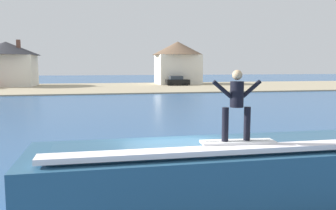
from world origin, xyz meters
name	(u,v)px	position (x,y,z in m)	size (l,w,h in m)	color
ground_plane	(173,199)	(0.00, 0.00, 0.00)	(260.00, 260.00, 0.00)	#2E578A
wave_crest	(214,175)	(0.91, -0.73, 0.84)	(9.26, 2.91, 1.78)	#275374
surfboard	(238,142)	(1.31, -1.29, 1.81)	(1.81, 0.57, 0.06)	white
surfer	(237,101)	(1.27, -1.28, 2.79)	(1.23, 0.32, 1.69)	black
shoreline_bank	(109,87)	(0.00, 49.02, 0.08)	(120.00, 26.81, 0.17)	tan
car_far_shore	(177,81)	(12.08, 51.42, 0.95)	(4.14, 2.28, 1.86)	black
house_with_chimney	(6,61)	(-17.00, 55.22, 4.41)	(11.27, 11.27, 8.00)	silver
house_gabled_white	(178,61)	(13.39, 56.68, 4.61)	(9.82, 9.82, 8.26)	silver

